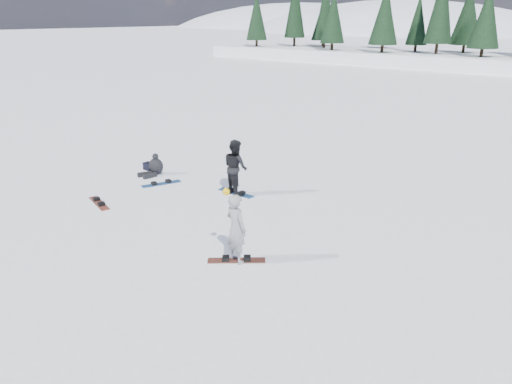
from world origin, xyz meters
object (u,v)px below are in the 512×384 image
snowboarder_woman (236,228)px  snowboard_loose_b (99,203)px  snowboarder_man (236,167)px  snowboard_loose_a (161,184)px  seated_rider (155,167)px  gear_bag (149,166)px

snowboarder_woman → snowboard_loose_b: size_ratio=1.33×
snowboarder_man → snowboard_loose_a: 3.19m
seated_rider → gear_bag: bearing=175.1°
snowboarder_man → snowboard_loose_a: snowboarder_man is taller
snowboarder_woman → seated_rider: size_ratio=1.84×
snowboarder_woman → snowboard_loose_b: bearing=8.0°
snowboarder_woman → seated_rider: (-7.42, 3.54, -0.60)m
snowboarder_man → snowboarder_woman: bearing=150.5°
snowboarder_woman → snowboard_loose_a: (-6.31, 2.89, -0.92)m
snowboard_loose_a → snowboard_loose_b: bearing=-159.7°
snowboarder_woman → gear_bag: size_ratio=4.43×
seated_rider → snowboard_loose_b: size_ratio=0.72×
snowboarder_woman → snowboard_loose_a: 7.00m
gear_bag → seated_rider: bearing=-20.0°
snowboarder_man → snowboard_loose_a: size_ratio=1.31×
snowboarder_woman → snowboard_loose_b: (-6.36, 0.19, -0.92)m
snowboard_loose_a → snowboard_loose_b: size_ratio=1.00×
gear_bag → snowboard_loose_a: (1.81, -0.90, -0.14)m
seated_rider → gear_bag: 0.77m
seated_rider → gear_bag: (-0.70, 0.26, -0.18)m
snowboard_loose_b → snowboarder_man: bearing=69.4°
snowboarder_man → gear_bag: (-4.67, -0.11, -0.83)m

